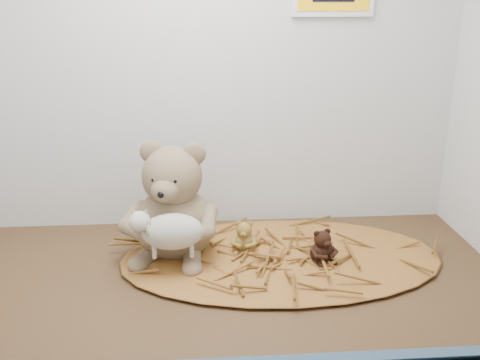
{
  "coord_description": "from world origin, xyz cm",
  "views": [
    {
      "loc": [
        0.62,
        -91.64,
        52.43
      ],
      "look_at": [
        7.74,
        3.68,
        19.59
      ],
      "focal_mm": 40.0,
      "sensor_mm": 36.0,
      "label": 1
    }
  ],
  "objects_px": {
    "mini_teddy_tan": "(244,235)",
    "mini_teddy_brown": "(322,244)",
    "toy_lamb": "(173,232)",
    "main_teddy": "(174,201)"
  },
  "relations": [
    {
      "from": "mini_teddy_tan",
      "to": "mini_teddy_brown",
      "type": "bearing_deg",
      "value": -11.8
    },
    {
      "from": "toy_lamb",
      "to": "mini_teddy_tan",
      "type": "bearing_deg",
      "value": 28.43
    },
    {
      "from": "mini_teddy_brown",
      "to": "toy_lamb",
      "type": "bearing_deg",
      "value": 160.96
    },
    {
      "from": "mini_teddy_tan",
      "to": "mini_teddy_brown",
      "type": "height_order",
      "value": "mini_teddy_brown"
    },
    {
      "from": "mini_teddy_tan",
      "to": "mini_teddy_brown",
      "type": "distance_m",
      "value": 0.17
    },
    {
      "from": "main_teddy",
      "to": "mini_teddy_tan",
      "type": "height_order",
      "value": "main_teddy"
    },
    {
      "from": "main_teddy",
      "to": "mini_teddy_brown",
      "type": "distance_m",
      "value": 0.32
    },
    {
      "from": "main_teddy",
      "to": "mini_teddy_brown",
      "type": "xyz_separation_m",
      "value": [
        0.3,
        -0.07,
        -0.08
      ]
    },
    {
      "from": "main_teddy",
      "to": "mini_teddy_tan",
      "type": "relative_size",
      "value": 3.67
    },
    {
      "from": "toy_lamb",
      "to": "mini_teddy_brown",
      "type": "xyz_separation_m",
      "value": [
        0.3,
        0.02,
        -0.05
      ]
    }
  ]
}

